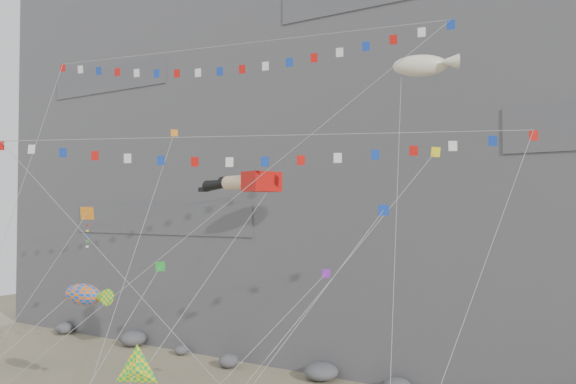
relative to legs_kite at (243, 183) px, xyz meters
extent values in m
cube|color=slate|center=(0.28, 24.65, 10.50)|extent=(80.00, 28.00, 50.00)
cube|color=red|center=(1.74, -0.54, 0.01)|extent=(1.99, 2.34, 1.17)
cylinder|color=beige|center=(-0.08, -0.57, 0.01)|extent=(2.16, 1.44, 0.87)
sphere|color=black|center=(-1.03, -0.27, 0.01)|extent=(0.80, 0.80, 0.80)
cone|color=black|center=(-2.14, 0.10, -0.05)|extent=(2.48, 1.42, 0.81)
cube|color=black|center=(-3.65, 0.58, -0.32)|extent=(0.84, 0.56, 0.29)
cylinder|color=beige|center=(0.28, 0.55, 0.01)|extent=(2.16, 1.44, 0.87)
sphere|color=black|center=(-0.66, 0.85, 0.01)|extent=(0.80, 0.80, 0.80)
cone|color=black|center=(-1.78, 1.21, 0.13)|extent=(2.50, 1.42, 0.87)
cube|color=black|center=(-3.29, 1.70, 0.04)|extent=(0.84, 0.56, 0.29)
cylinder|color=gray|center=(1.58, -8.38, -7.22)|extent=(0.03, 0.03, 21.32)
cylinder|color=gray|center=(-7.10, -5.24, -2.65)|extent=(0.03, 0.03, 28.79)
cylinder|color=gray|center=(7.06, -5.33, -5.95)|extent=(0.03, 0.03, 20.86)
cylinder|color=gray|center=(-11.39, -7.48, -8.16)|extent=(0.03, 0.03, 14.83)
cylinder|color=gray|center=(11.47, -2.93, -3.85)|extent=(0.03, 0.03, 25.09)
cylinder|color=gray|center=(-2.15, -7.56, -5.55)|extent=(0.03, 0.03, 22.80)
cylinder|color=gray|center=(3.83, -6.80, -9.71)|extent=(0.03, 0.03, 14.87)
cylinder|color=gray|center=(-0.73, -10.75, -9.50)|extent=(0.03, 0.03, 12.73)
cylinder|color=gray|center=(7.72, -6.45, -6.52)|extent=(0.03, 0.03, 23.46)
cylinder|color=gray|center=(7.41, -8.39, -8.05)|extent=(0.03, 0.03, 16.64)
camera|label=1|loc=(20.37, -28.01, -1.60)|focal=35.00mm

